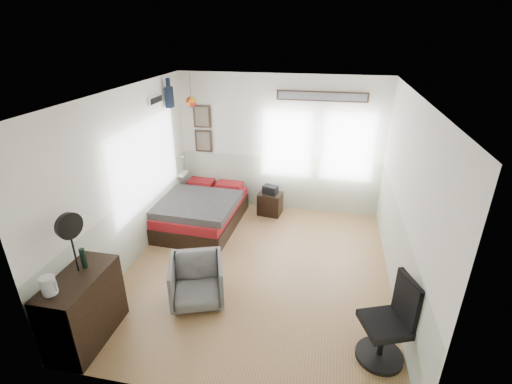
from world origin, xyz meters
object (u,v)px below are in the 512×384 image
(bed, at_px, (202,211))
(dresser, at_px, (84,308))
(armchair, at_px, (197,281))
(nightstand, at_px, (270,204))
(task_chair, at_px, (389,328))

(bed, bearing_deg, dresser, -95.59)
(bed, bearing_deg, armchair, -70.03)
(nightstand, xyz_separation_m, task_chair, (1.87, -3.25, 0.21))
(bed, distance_m, dresser, 2.99)
(dresser, relative_size, armchair, 1.39)
(nightstand, bearing_deg, armchair, -93.07)
(task_chair, bearing_deg, armchair, 147.54)
(bed, relative_size, task_chair, 1.78)
(nightstand, bearing_deg, bed, -141.07)
(task_chair, bearing_deg, dresser, 165.58)
(bed, relative_size, dresser, 1.92)
(armchair, relative_size, task_chair, 0.67)
(nightstand, height_order, task_chair, task_chair)
(dresser, height_order, armchair, dresser)
(bed, xyz_separation_m, armchair, (0.63, -2.06, 0.04))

